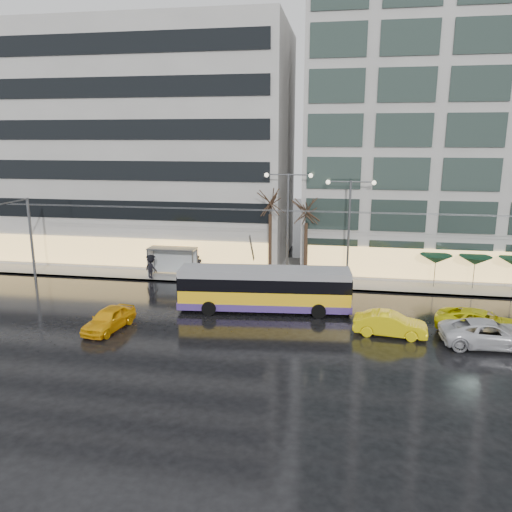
% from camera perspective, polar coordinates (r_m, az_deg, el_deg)
% --- Properties ---
extents(ground, '(140.00, 140.00, 0.00)m').
position_cam_1_polar(ground, '(32.80, -2.04, -8.06)').
color(ground, black).
rests_on(ground, ground).
extents(sidewalk, '(80.00, 10.00, 0.15)m').
position_cam_1_polar(sidewalk, '(45.66, 3.99, -1.76)').
color(sidewalk, gray).
rests_on(sidewalk, ground).
extents(kerb, '(80.00, 0.10, 0.15)m').
position_cam_1_polar(kerb, '(40.93, 3.28, -3.55)').
color(kerb, slate).
rests_on(kerb, ground).
extents(building_left, '(34.00, 14.00, 22.00)m').
position_cam_1_polar(building_left, '(53.72, -15.15, 12.05)').
color(building_left, '#9E9C97').
rests_on(building_left, sidewalk).
extents(building_right, '(32.00, 14.00, 25.00)m').
position_cam_1_polar(building_right, '(50.50, 24.96, 12.94)').
color(building_right, '#9E9C97').
rests_on(building_right, sidewalk).
extents(trolleybus, '(12.17, 4.98, 5.57)m').
position_cam_1_polar(trolleybus, '(35.18, 0.97, -3.94)').
color(trolleybus, yellow).
rests_on(trolleybus, ground).
extents(catenary, '(42.24, 5.12, 7.00)m').
position_cam_1_polar(catenary, '(38.95, 1.72, 1.94)').
color(catenary, '#595B60').
rests_on(catenary, ground).
extents(bus_shelter, '(4.20, 1.60, 2.51)m').
position_cam_1_polar(bus_shelter, '(44.28, -9.91, 0.11)').
color(bus_shelter, '#595B60').
rests_on(bus_shelter, sidewalk).
extents(street_lamp_near, '(3.96, 0.36, 9.03)m').
position_cam_1_polar(street_lamp_near, '(41.33, 3.67, 5.03)').
color(street_lamp_near, '#595B60').
rests_on(street_lamp_near, sidewalk).
extents(street_lamp_far, '(3.96, 0.36, 8.53)m').
position_cam_1_polar(street_lamp_far, '(41.16, 10.62, 4.40)').
color(street_lamp_far, '#595B60').
rests_on(street_lamp_far, sidewalk).
extents(tree_a, '(3.20, 3.20, 8.40)m').
position_cam_1_polar(tree_a, '(41.57, 1.65, 6.62)').
color(tree_a, black).
rests_on(tree_a, sidewalk).
extents(tree_b, '(3.20, 3.20, 7.70)m').
position_cam_1_polar(tree_b, '(41.54, 5.80, 5.60)').
color(tree_b, black).
rests_on(tree_b, sidewalk).
extents(parasol_a, '(2.50, 2.50, 2.65)m').
position_cam_1_polar(parasol_a, '(42.68, 19.86, -0.33)').
color(parasol_a, '#595B60').
rests_on(parasol_a, sidewalk).
extents(parasol_b, '(2.50, 2.50, 2.65)m').
position_cam_1_polar(parasol_b, '(43.32, 23.76, -0.48)').
color(parasol_b, '#595B60').
rests_on(parasol_b, sidewalk).
extents(taxi_a, '(2.35, 4.49, 1.46)m').
position_cam_1_polar(taxi_a, '(33.37, -16.46, -6.90)').
color(taxi_a, '#F6AE0C').
rests_on(taxi_a, ground).
extents(taxi_b, '(4.61, 2.07, 1.47)m').
position_cam_1_polar(taxi_b, '(32.23, 15.08, -7.53)').
color(taxi_b, yellow).
rests_on(taxi_b, ground).
extents(taxi_c, '(5.98, 4.31, 1.51)m').
position_cam_1_polar(taxi_c, '(34.23, 24.38, -7.01)').
color(taxi_c, yellow).
rests_on(taxi_c, ground).
extents(sedan_silver, '(5.71, 2.84, 1.55)m').
position_cam_1_polar(sedan_silver, '(32.62, 25.14, -8.04)').
color(sedan_silver, silver).
rests_on(sedan_silver, ground).
extents(pedestrian_a, '(1.24, 1.25, 2.19)m').
position_cam_1_polar(pedestrian_a, '(44.50, -6.65, -0.19)').
color(pedestrian_a, black).
rests_on(pedestrian_a, sidewalk).
extents(pedestrian_b, '(0.98, 0.86, 1.69)m').
position_cam_1_polar(pedestrian_b, '(45.07, -6.33, -0.80)').
color(pedestrian_b, black).
rests_on(pedestrian_b, sidewalk).
extents(pedestrian_c, '(1.42, 1.16, 2.11)m').
position_cam_1_polar(pedestrian_c, '(43.69, -11.91, -1.08)').
color(pedestrian_c, black).
rests_on(pedestrian_c, sidewalk).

